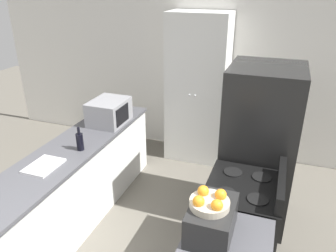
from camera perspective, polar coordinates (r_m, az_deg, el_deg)
The scene contains 10 objects.
wall_back at distance 4.98m, azimuth 6.46°, elevation 9.85°, with size 7.00×0.06×2.60m.
counter_left at distance 3.86m, azimuth -15.72°, elevation -9.57°, with size 0.60×2.66×0.89m.
pantry_cabinet at distance 4.76m, azimuth 5.14°, elevation 6.35°, with size 0.84×0.55×2.14m.
stove at distance 3.20m, azimuth 12.42°, elevation -16.56°, with size 0.66×0.72×1.05m.
refrigerator at distance 3.63m, azimuth 15.50°, elevation -3.58°, with size 0.75×0.79×1.75m.
microwave at distance 4.07m, azimuth -10.22°, elevation 2.46°, with size 0.40×0.50×0.29m.
wine_bottle at distance 3.50m, azimuth -15.11°, elevation -2.58°, with size 0.07×0.07×0.26m.
toaster_oven at distance 2.35m, azimuth 7.57°, elevation -15.87°, with size 0.30×0.43×0.23m.
fruit_bowl at distance 2.25m, azimuth 7.26°, elevation -12.91°, with size 0.27×0.27×0.11m.
cutting_board at distance 3.33m, azimuth -20.83°, elevation -6.51°, with size 0.26×0.34×0.02m.
Camera 1 is at (1.11, -1.12, 2.51)m, focal length 35.00 mm.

